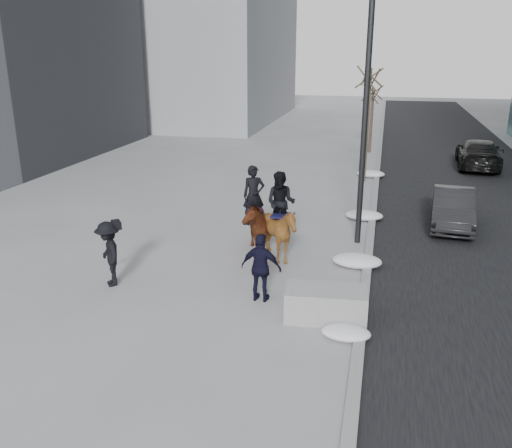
% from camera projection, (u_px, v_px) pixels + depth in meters
% --- Properties ---
extents(ground, '(120.00, 120.00, 0.00)m').
position_uv_depth(ground, '(245.00, 293.00, 13.99)').
color(ground, gray).
rests_on(ground, ground).
extents(road, '(8.00, 90.00, 0.01)m').
position_uv_depth(road, '(476.00, 205.00, 21.70)').
color(road, black).
rests_on(road, ground).
extents(curb, '(0.25, 90.00, 0.12)m').
position_uv_depth(curb, '(374.00, 198.00, 22.56)').
color(curb, gray).
rests_on(curb, ground).
extents(planter, '(1.95, 1.09, 0.75)m').
position_uv_depth(planter, '(326.00, 304.00, 12.56)').
color(planter, '#99999C').
rests_on(planter, ground).
extents(car_near, '(1.71, 4.07, 1.31)m').
position_uv_depth(car_near, '(453.00, 208.00, 19.03)').
color(car_near, black).
rests_on(car_near, ground).
extents(car_far, '(2.42, 5.25, 1.49)m').
position_uv_depth(car_far, '(478.00, 154.00, 28.27)').
color(car_far, black).
rests_on(car_far, ground).
extents(tree_near, '(1.20, 1.20, 5.74)m').
position_uv_depth(tree_near, '(367.00, 120.00, 24.81)').
color(tree_near, '#3B3023').
rests_on(tree_near, ground).
extents(tree_far, '(1.20, 1.20, 4.22)m').
position_uv_depth(tree_far, '(372.00, 117.00, 31.98)').
color(tree_far, '#362620').
rests_on(tree_far, ground).
extents(mounted_left, '(1.69, 2.28, 2.68)m').
position_uv_depth(mounted_left, '(253.00, 221.00, 16.55)').
color(mounted_left, '#4C210F').
rests_on(mounted_left, ground).
extents(mounted_right, '(1.56, 1.72, 2.67)m').
position_uv_depth(mounted_right, '(280.00, 226.00, 15.79)').
color(mounted_right, '#48260E').
rests_on(mounted_right, ground).
extents(feeder, '(1.06, 0.90, 1.75)m').
position_uv_depth(feeder, '(261.00, 268.00, 13.33)').
color(feeder, black).
rests_on(feeder, ground).
extents(camera_crew, '(1.21, 1.29, 1.75)m').
position_uv_depth(camera_crew, '(109.00, 254.00, 14.22)').
color(camera_crew, black).
rests_on(camera_crew, ground).
extents(lamppost, '(0.25, 1.98, 9.09)m').
position_uv_depth(lamppost, '(367.00, 85.00, 15.93)').
color(lamppost, black).
rests_on(lamppost, ground).
extents(snow_piles, '(1.42, 16.51, 0.36)m').
position_uv_depth(snow_piles, '(363.00, 222.00, 19.15)').
color(snow_piles, silver).
rests_on(snow_piles, ground).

